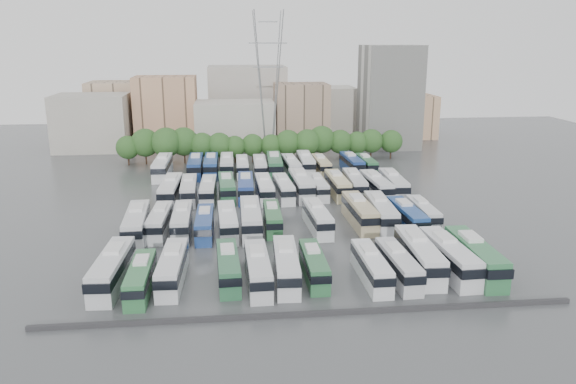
{
  "coord_description": "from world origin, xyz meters",
  "views": [
    {
      "loc": [
        -7.98,
        -84.51,
        27.4
      ],
      "look_at": [
        1.7,
        4.35,
        3.0
      ],
      "focal_mm": 35.0,
      "sensor_mm": 36.0,
      "label": 1
    }
  ],
  "objects": [
    {
      "name": "bus_r2_s2",
      "position": [
        -15.02,
        11.97,
        1.88
      ],
      "size": [
        2.94,
        12.24,
        3.82
      ],
      "rotation": [
        0.0,
        0.0,
        0.02
      ],
      "color": "silver",
      "rests_on": "ground"
    },
    {
      "name": "bus_r0_s10",
      "position": [
        11.58,
        -24.83,
        1.77
      ],
      "size": [
        2.79,
        11.55,
        3.6
      ],
      "rotation": [
        0.0,
        0.0,
        0.03
      ],
      "color": "silver",
      "rests_on": "ground"
    },
    {
      "name": "bus_r0_s9",
      "position": [
        8.31,
        -24.96,
        1.75
      ],
      "size": [
        2.55,
        11.41,
        3.57
      ],
      "rotation": [
        0.0,
        0.0,
        0.01
      ],
      "color": "silver",
      "rests_on": "ground"
    },
    {
      "name": "bus_r3_s3",
      "position": [
        -11.57,
        30.99,
        1.97
      ],
      "size": [
        2.91,
        12.79,
        4.0
      ],
      "rotation": [
        0.0,
        0.0,
        -0.01
      ],
      "color": "navy",
      "rests_on": "ground"
    },
    {
      "name": "bus_r2_s9",
      "position": [
        8.01,
        12.26,
        1.7
      ],
      "size": [
        2.56,
        11.05,
        3.46
      ],
      "rotation": [
        0.0,
        0.0,
        0.01
      ],
      "color": "silver",
      "rests_on": "ground"
    },
    {
      "name": "bus_r3_s6",
      "position": [
        -1.46,
        29.46,
        1.82
      ],
      "size": [
        2.8,
        11.89,
        3.71
      ],
      "rotation": [
        0.0,
        0.0,
        -0.02
      ],
      "color": "silver",
      "rests_on": "ground"
    },
    {
      "name": "bus_r0_s4",
      "position": [
        -8.33,
        -23.13,
        1.77
      ],
      "size": [
        2.93,
        11.55,
        3.6
      ],
      "rotation": [
        0.0,
        0.0,
        0.04
      ],
      "color": "#2A623F",
      "rests_on": "ground"
    },
    {
      "name": "bus_r1_s2",
      "position": [
        -14.93,
        -5.57,
        1.85
      ],
      "size": [
        2.73,
        12.01,
        3.76
      ],
      "rotation": [
        0.0,
        0.0,
        0.01
      ],
      "color": "silver",
      "rests_on": "ground"
    },
    {
      "name": "bus_r3_s0",
      "position": [
        -21.48,
        30.13,
        2.08
      ],
      "size": [
        3.17,
        13.55,
        4.24
      ],
      "rotation": [
        0.0,
        0.0,
        -0.02
      ],
      "color": "silver",
      "rests_on": "ground"
    },
    {
      "name": "bus_r2_s11",
      "position": [
        14.87,
        12.77,
        1.95
      ],
      "size": [
        3.31,
        12.76,
        3.97
      ],
      "rotation": [
        0.0,
        0.0,
        -0.04
      ],
      "color": "silver",
      "rests_on": "ground"
    },
    {
      "name": "bus_r1_s0",
      "position": [
        -21.23,
        -6.79,
        2.06
      ],
      "size": [
        3.55,
        13.46,
        4.19
      ],
      "rotation": [
        0.0,
        0.0,
        0.05
      ],
      "color": "silver",
      "rests_on": "ground"
    },
    {
      "name": "bus_r0_s0",
      "position": [
        -21.58,
        -23.02,
        2.01
      ],
      "size": [
        3.46,
        13.18,
        4.1
      ],
      "rotation": [
        0.0,
        0.0,
        -0.05
      ],
      "color": "silver",
      "rests_on": "ground"
    },
    {
      "name": "bus_r2_s1",
      "position": [
        -18.11,
        11.47,
        2.03
      ],
      "size": [
        3.35,
        13.26,
        4.13
      ],
      "rotation": [
        0.0,
        0.0,
        -0.04
      ],
      "color": "silver",
      "rests_on": "ground"
    },
    {
      "name": "parapet",
      "position": [
        0.0,
        -33.0,
        0.25
      ],
      "size": [
        56.0,
        0.5,
        0.5
      ],
      "primitive_type": "cube",
      "color": "#2D2D30",
      "rests_on": "ground"
    },
    {
      "name": "bus_r0_s12",
      "position": [
        18.22,
        -23.68,
        2.05
      ],
      "size": [
        3.31,
        13.4,
        4.18
      ],
      "rotation": [
        0.0,
        0.0,
        0.03
      ],
      "color": "silver",
      "rests_on": "ground"
    },
    {
      "name": "bus_r0_s1",
      "position": [
        -18.1,
        -25.17,
        1.7
      ],
      "size": [
        2.4,
        11.01,
        3.45
      ],
      "rotation": [
        0.0,
        0.0,
        -0.0
      ],
      "color": "#317241",
      "rests_on": "ground"
    },
    {
      "name": "ground",
      "position": [
        0.0,
        0.0,
        0.0
      ],
      "size": [
        220.0,
        220.0,
        0.0
      ],
      "primitive_type": "plane",
      "color": "#424447",
      "rests_on": "ground"
    },
    {
      "name": "bus_r3_s9",
      "position": [
        8.43,
        31.27,
        1.96
      ],
      "size": [
        3.04,
        12.8,
        4.0
      ],
      "rotation": [
        0.0,
        0.0,
        -0.02
      ],
      "color": "white",
      "rests_on": "ground"
    },
    {
      "name": "apartment_tower",
      "position": [
        34.0,
        58.0,
        13.0
      ],
      "size": [
        14.0,
        14.0,
        26.0
      ],
      "primitive_type": "cube",
      "color": "silver",
      "rests_on": "ground"
    },
    {
      "name": "bus_r2_s4",
      "position": [
        -8.39,
        12.7,
        1.89
      ],
      "size": [
        3.18,
        12.4,
        3.86
      ],
      "rotation": [
        0.0,
        0.0,
        0.04
      ],
      "color": "#2B643F",
      "rests_on": "ground"
    },
    {
      "name": "bus_r3_s13",
      "position": [
        21.29,
        29.88,
        1.7
      ],
      "size": [
        2.57,
        11.08,
        3.47
      ],
      "rotation": [
        0.0,
        0.0,
        0.01
      ],
      "color": "#2D693F",
      "rests_on": "ground"
    },
    {
      "name": "bus_r2_s8",
      "position": [
        5.0,
        12.56,
        2.08
      ],
      "size": [
        3.33,
        13.57,
        4.23
      ],
      "rotation": [
        0.0,
        0.0,
        0.03
      ],
      "color": "silver",
      "rests_on": "ground"
    },
    {
      "name": "bus_r0_s7",
      "position": [
        1.73,
        -23.56,
        1.67
      ],
      "size": [
        2.41,
        10.87,
        3.41
      ],
      "rotation": [
        0.0,
        0.0,
        -0.0
      ],
      "color": "#2B663C",
      "rests_on": "ground"
    },
    {
      "name": "bus_r1_s12",
      "position": [
        18.31,
        -7.12,
        1.87
      ],
      "size": [
        3.09,
        12.24,
        3.81
      ],
      "rotation": [
        0.0,
        0.0,
        0.04
      ],
      "color": "navy",
      "rests_on": "ground"
    },
    {
      "name": "bus_r2_s7",
      "position": [
        1.66,
        11.34,
        1.82
      ],
      "size": [
        3.14,
        11.93,
        3.71
      ],
      "rotation": [
        0.0,
        0.0,
        0.05
      ],
      "color": "silver",
      "rests_on": "ground"
    },
    {
      "name": "bus_r1_s3",
      "position": [
        -11.63,
        -6.81,
        1.73
      ],
      "size": [
        2.55,
        11.24,
        3.52
      ],
      "rotation": [
        0.0,
        0.0,
        -0.01
      ],
      "color": "navy",
      "rests_on": "ground"
    },
    {
      "name": "bus_r2_s3",
      "position": [
        -11.64,
        11.52,
        1.82
      ],
      "size": [
        2.87,
        11.89,
        3.71
      ],
      "rotation": [
        0.0,
        0.0,
        -0.02
      ],
      "color": "silver",
      "rests_on": "ground"
    },
    {
      "name": "bus_r2_s12",
      "position": [
        18.34,
        10.71,
        1.98
      ],
      "size": [
        3.34,
        12.93,
        4.02
      ],
      "rotation": [
        0.0,
        0.0,
        0.04
      ],
      "color": "silver",
      "rests_on": "ground"
    },
    {
      "name": "bus_r0_s6",
      "position": [
        -1.58,
        -23.84,
        1.9
      ],
      "size": [
        3.25,
        12.44,
        3.87
      ],
      "rotation": [
        0.0,
        0.0,
        -0.05
      ],
      "color": "silver",
      "rests_on": "ground"
    },
    {
      "name": "bus_r1_s5",
      "position": [
        -4.94,
        -6.15,
        2.05
      ],
      "size": [
        3.04,
        13.36,
        4.18
      ],
      "rotation": [
        0.0,
        0.0,
        -0.01
      ],
      "color": "silver",
      "rests_on": "ground"
    },
    {
      "name": "bus_r3_s5",
      "position": [
        -5.1,
        30.27,
        1.77
      ],
      "size": [
        2.59,
        11.51,
        3.6
      ],
      "rotation": [
        0.0,
        0.0,
        -0.01
      ],
      "color": "silver",
      "rests_on": "ground"
    },
    {
      "name": "bus_r3_s4",
      "position": [
        -8.27,
        31.2,
        1.94
      ],
      "size": [
        2.89,
        12.6,
        3.94
      ],
      "rotation": [
        0.0,
        0.0,
        -0.01
      ],
      "color": "silver",
      "rests_on": "ground"
    },
    {
      "name": "tree_line",
      "position": [
        -1.75,
        42.14,
        4.5
      ],
      "size": [
        65.92,
        8.14,
        8.48
      ],
      "color": "black",
      "rests_on": "ground"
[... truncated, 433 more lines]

